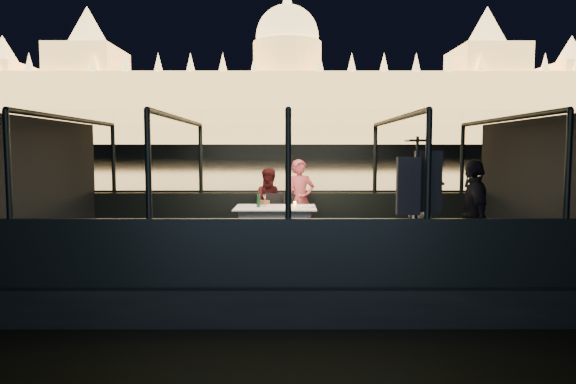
{
  "coord_description": "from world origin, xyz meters",
  "views": [
    {
      "loc": [
        -0.01,
        -8.58,
        2.28
      ],
      "look_at": [
        0.0,
        0.4,
        1.55
      ],
      "focal_mm": 32.0,
      "sensor_mm": 36.0,
      "label": 1
    }
  ],
  "objects_px": {
    "passenger_stripe": "(425,214)",
    "passenger_dark": "(473,216)",
    "chair_port_left": "(276,218)",
    "coat_stand": "(416,216)",
    "chair_port_right": "(294,219)",
    "person_man_maroon": "(270,202)",
    "person_woman_coral": "(300,203)",
    "dining_table_central": "(275,228)",
    "wine_bottle": "(258,199)"
  },
  "relations": [
    {
      "from": "chair_port_left",
      "to": "passenger_stripe",
      "type": "bearing_deg",
      "value": -52.57
    },
    {
      "from": "person_woman_coral",
      "to": "wine_bottle",
      "type": "bearing_deg",
      "value": -142.12
    },
    {
      "from": "dining_table_central",
      "to": "person_woman_coral",
      "type": "relative_size",
      "value": 0.9
    },
    {
      "from": "wine_bottle",
      "to": "coat_stand",
      "type": "bearing_deg",
      "value": -45.49
    },
    {
      "from": "person_woman_coral",
      "to": "passenger_stripe",
      "type": "height_order",
      "value": "passenger_stripe"
    },
    {
      "from": "coat_stand",
      "to": "person_woman_coral",
      "type": "distance_m",
      "value": 3.57
    },
    {
      "from": "person_woman_coral",
      "to": "wine_bottle",
      "type": "relative_size",
      "value": 5.76
    },
    {
      "from": "coat_stand",
      "to": "person_man_maroon",
      "type": "relative_size",
      "value": 1.38
    },
    {
      "from": "passenger_dark",
      "to": "dining_table_central",
      "type": "bearing_deg",
      "value": -116.32
    },
    {
      "from": "chair_port_left",
      "to": "passenger_dark",
      "type": "distance_m",
      "value": 3.97
    },
    {
      "from": "dining_table_central",
      "to": "chair_port_right",
      "type": "relative_size",
      "value": 1.6
    },
    {
      "from": "chair_port_right",
      "to": "passenger_dark",
      "type": "relative_size",
      "value": 0.55
    },
    {
      "from": "dining_table_central",
      "to": "coat_stand",
      "type": "xyz_separation_m",
      "value": [
        1.95,
        -2.32,
        0.51
      ]
    },
    {
      "from": "passenger_stripe",
      "to": "passenger_dark",
      "type": "bearing_deg",
      "value": -119.44
    },
    {
      "from": "person_woman_coral",
      "to": "dining_table_central",
      "type": "bearing_deg",
      "value": -130.19
    },
    {
      "from": "chair_port_left",
      "to": "coat_stand",
      "type": "height_order",
      "value": "coat_stand"
    },
    {
      "from": "person_woman_coral",
      "to": "person_man_maroon",
      "type": "bearing_deg",
      "value": 156.18
    },
    {
      "from": "person_man_maroon",
      "to": "wine_bottle",
      "type": "bearing_deg",
      "value": -102.6
    },
    {
      "from": "dining_table_central",
      "to": "passenger_dark",
      "type": "xyz_separation_m",
      "value": [
        2.88,
        -1.89,
        0.47
      ]
    },
    {
      "from": "wine_bottle",
      "to": "passenger_stripe",
      "type": "bearing_deg",
      "value": -32.88
    },
    {
      "from": "chair_port_right",
      "to": "passenger_stripe",
      "type": "relative_size",
      "value": 0.61
    },
    {
      "from": "chair_port_right",
      "to": "person_woman_coral",
      "type": "height_order",
      "value": "person_woman_coral"
    },
    {
      "from": "passenger_dark",
      "to": "chair_port_right",
      "type": "bearing_deg",
      "value": -128.34
    },
    {
      "from": "person_woman_coral",
      "to": "person_man_maroon",
      "type": "distance_m",
      "value": 0.6
    },
    {
      "from": "chair_port_right",
      "to": "person_woman_coral",
      "type": "relative_size",
      "value": 0.57
    },
    {
      "from": "chair_port_right",
      "to": "person_man_maroon",
      "type": "relative_size",
      "value": 0.64
    },
    {
      "from": "chair_port_left",
      "to": "coat_stand",
      "type": "bearing_deg",
      "value": -62.68
    },
    {
      "from": "passenger_stripe",
      "to": "chair_port_right",
      "type": "bearing_deg",
      "value": 27.91
    },
    {
      "from": "dining_table_central",
      "to": "chair_port_right",
      "type": "xyz_separation_m",
      "value": [
        0.35,
        0.67,
        0.06
      ]
    },
    {
      "from": "dining_table_central",
      "to": "person_woman_coral",
      "type": "xyz_separation_m",
      "value": [
        0.47,
        0.93,
        0.36
      ]
    },
    {
      "from": "person_woman_coral",
      "to": "person_man_maroon",
      "type": "xyz_separation_m",
      "value": [
        -0.59,
        0.11,
        0.0
      ]
    },
    {
      "from": "chair_port_right",
      "to": "chair_port_left",
      "type": "bearing_deg",
      "value": 146.88
    },
    {
      "from": "coat_stand",
      "to": "passenger_dark",
      "type": "relative_size",
      "value": 1.19
    },
    {
      "from": "person_man_maroon",
      "to": "person_woman_coral",
      "type": "bearing_deg",
      "value": -13.48
    },
    {
      "from": "person_man_maroon",
      "to": "passenger_dark",
      "type": "relative_size",
      "value": 0.86
    },
    {
      "from": "chair_port_left",
      "to": "coat_stand",
      "type": "xyz_separation_m",
      "value": [
        1.95,
        -3.14,
        0.45
      ]
    },
    {
      "from": "chair_port_right",
      "to": "wine_bottle",
      "type": "xyz_separation_m",
      "value": [
        -0.65,
        -0.7,
        0.47
      ]
    },
    {
      "from": "chair_port_left",
      "to": "chair_port_right",
      "type": "xyz_separation_m",
      "value": [
        0.35,
        -0.16,
        0.0
      ]
    },
    {
      "from": "chair_port_right",
      "to": "coat_stand",
      "type": "distance_m",
      "value": 3.42
    },
    {
      "from": "passenger_stripe",
      "to": "dining_table_central",
      "type": "bearing_deg",
      "value": 42.16
    },
    {
      "from": "chair_port_right",
      "to": "passenger_stripe",
      "type": "xyz_separation_m",
      "value": [
        1.89,
        -2.34,
        0.4
      ]
    },
    {
      "from": "person_woman_coral",
      "to": "wine_bottle",
      "type": "xyz_separation_m",
      "value": [
        -0.77,
        -0.96,
        0.17
      ]
    },
    {
      "from": "dining_table_central",
      "to": "chair_port_right",
      "type": "bearing_deg",
      "value": 62.59
    },
    {
      "from": "coat_stand",
      "to": "wine_bottle",
      "type": "xyz_separation_m",
      "value": [
        -2.25,
        2.29,
        0.02
      ]
    },
    {
      "from": "passenger_stripe",
      "to": "passenger_dark",
      "type": "height_order",
      "value": "passenger_dark"
    },
    {
      "from": "coat_stand",
      "to": "wine_bottle",
      "type": "relative_size",
      "value": 7.07
    },
    {
      "from": "dining_table_central",
      "to": "chair_port_right",
      "type": "height_order",
      "value": "chair_port_right"
    },
    {
      "from": "coat_stand",
      "to": "wine_bottle",
      "type": "height_order",
      "value": "coat_stand"
    },
    {
      "from": "dining_table_central",
      "to": "chair_port_right",
      "type": "distance_m",
      "value": 0.75
    },
    {
      "from": "chair_port_right",
      "to": "wine_bottle",
      "type": "height_order",
      "value": "wine_bottle"
    }
  ]
}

